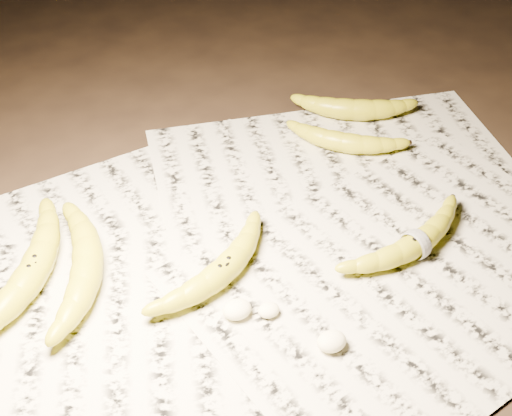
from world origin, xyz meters
name	(u,v)px	position (x,y,z in m)	size (l,w,h in m)	color
ground	(258,243)	(0.00, 0.00, 0.00)	(3.00, 3.00, 0.00)	black
newspaper_patch	(263,250)	(0.00, -0.02, 0.00)	(0.90, 0.70, 0.01)	beige
banana_left_a	(32,270)	(-0.29, 0.04, 0.03)	(0.23, 0.07, 0.04)	gold
banana_left_b	(87,264)	(-0.23, 0.02, 0.03)	(0.21, 0.07, 0.04)	gold
banana_center	(223,268)	(-0.07, -0.05, 0.03)	(0.19, 0.06, 0.04)	gold
banana_taped	(416,242)	(0.18, -0.10, 0.02)	(0.20, 0.05, 0.03)	gold
banana_upper_a	(343,140)	(0.20, 0.14, 0.02)	(0.17, 0.05, 0.03)	gold
banana_upper_b	(354,108)	(0.26, 0.22, 0.03)	(0.18, 0.06, 0.04)	gold
measuring_tape	(416,242)	(0.18, -0.10, 0.02)	(0.04, 0.04, 0.00)	white
flesh_chunk_a	(237,307)	(-0.07, -0.11, 0.02)	(0.04, 0.03, 0.02)	#F5ECBE
flesh_chunk_b	(332,339)	(0.01, -0.20, 0.02)	(0.04, 0.03, 0.02)	#F5ECBE
flesh_chunk_c	(269,308)	(-0.04, -0.13, 0.02)	(0.03, 0.02, 0.02)	#F5ECBE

